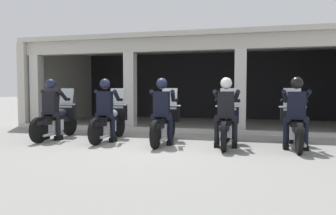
{
  "coord_description": "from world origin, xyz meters",
  "views": [
    {
      "loc": [
        2.03,
        -7.39,
        1.31
      ],
      "look_at": [
        0.0,
        0.5,
        0.86
      ],
      "focal_mm": 34.39,
      "sensor_mm": 36.0,
      "label": 1
    }
  ],
  "objects_px": {
    "police_officer_center": "(162,105)",
    "motorcycle_far_right": "(294,125)",
    "police_officer_left": "(105,104)",
    "police_officer_right": "(226,106)",
    "motorcycle_left": "(110,121)",
    "police_officer_far_right": "(296,107)",
    "police_officer_far_left": "(51,104)",
    "motorcycle_right": "(227,124)",
    "motorcycle_far_left": "(58,120)",
    "motorcycle_center": "(165,123)"
  },
  "relations": [
    {
      "from": "motorcycle_right",
      "to": "police_officer_far_right",
      "type": "bearing_deg",
      "value": -4.03
    },
    {
      "from": "police_officer_left",
      "to": "motorcycle_center",
      "type": "xyz_separation_m",
      "value": [
        1.5,
        0.2,
        -0.44
      ]
    },
    {
      "from": "motorcycle_left",
      "to": "motorcycle_right",
      "type": "bearing_deg",
      "value": 9.89
    },
    {
      "from": "police_officer_far_right",
      "to": "motorcycle_center",
      "type": "bearing_deg",
      "value": 178.36
    },
    {
      "from": "motorcycle_center",
      "to": "motorcycle_far_left",
      "type": "bearing_deg",
      "value": -167.87
    },
    {
      "from": "police_officer_far_left",
      "to": "police_officer_center",
      "type": "relative_size",
      "value": 1.0
    },
    {
      "from": "police_officer_center",
      "to": "police_officer_far_right",
      "type": "xyz_separation_m",
      "value": [
        2.99,
        0.12,
        0.0
      ]
    },
    {
      "from": "police_officer_far_left",
      "to": "police_officer_left",
      "type": "xyz_separation_m",
      "value": [
        1.5,
        0.07,
        0.0
      ]
    },
    {
      "from": "motorcycle_left",
      "to": "motorcycle_far_right",
      "type": "relative_size",
      "value": 1.0
    },
    {
      "from": "police_officer_far_left",
      "to": "motorcycle_far_right",
      "type": "bearing_deg",
      "value": 14.18
    },
    {
      "from": "police_officer_center",
      "to": "motorcycle_far_left",
      "type": "bearing_deg",
      "value": -173.28
    },
    {
      "from": "motorcycle_left",
      "to": "police_officer_center",
      "type": "distance_m",
      "value": 1.6
    },
    {
      "from": "motorcycle_far_left",
      "to": "police_officer_right",
      "type": "distance_m",
      "value": 4.52
    },
    {
      "from": "motorcycle_far_left",
      "to": "police_officer_far_right",
      "type": "distance_m",
      "value": 6.01
    },
    {
      "from": "police_officer_right",
      "to": "police_officer_far_right",
      "type": "bearing_deg",
      "value": 6.79
    },
    {
      "from": "motorcycle_far_left",
      "to": "police_officer_far_left",
      "type": "height_order",
      "value": "police_officer_far_left"
    },
    {
      "from": "police_officer_left",
      "to": "motorcycle_right",
      "type": "relative_size",
      "value": 0.78
    },
    {
      "from": "police_officer_far_right",
      "to": "police_officer_center",
      "type": "bearing_deg",
      "value": -176.22
    },
    {
      "from": "police_officer_far_left",
      "to": "police_officer_far_right",
      "type": "relative_size",
      "value": 1.0
    },
    {
      "from": "motorcycle_center",
      "to": "police_officer_right",
      "type": "bearing_deg",
      "value": 2.66
    },
    {
      "from": "motorcycle_center",
      "to": "motorcycle_right",
      "type": "bearing_deg",
      "value": 13.42
    },
    {
      "from": "motorcycle_far_left",
      "to": "police_officer_far_left",
      "type": "xyz_separation_m",
      "value": [
        -0.0,
        -0.28,
        0.44
      ]
    },
    {
      "from": "motorcycle_left",
      "to": "police_officer_left",
      "type": "xyz_separation_m",
      "value": [
        -0.0,
        -0.28,
        0.44
      ]
    },
    {
      "from": "motorcycle_far_right",
      "to": "police_officer_far_right",
      "type": "height_order",
      "value": "police_officer_far_right"
    },
    {
      "from": "police_officer_far_right",
      "to": "police_officer_right",
      "type": "bearing_deg",
      "value": -174.87
    },
    {
      "from": "motorcycle_far_left",
      "to": "motorcycle_far_right",
      "type": "bearing_deg",
      "value": 11.47
    },
    {
      "from": "motorcycle_right",
      "to": "motorcycle_far_right",
      "type": "distance_m",
      "value": 1.5
    },
    {
      "from": "police_officer_left",
      "to": "police_officer_right",
      "type": "relative_size",
      "value": 1.0
    },
    {
      "from": "motorcycle_far_right",
      "to": "motorcycle_right",
      "type": "bearing_deg",
      "value": -174.87
    },
    {
      "from": "motorcycle_center",
      "to": "police_officer_far_right",
      "type": "bearing_deg",
      "value": 9.35
    },
    {
      "from": "motorcycle_left",
      "to": "police_officer_far_right",
      "type": "height_order",
      "value": "police_officer_far_right"
    },
    {
      "from": "police_officer_left",
      "to": "motorcycle_center",
      "type": "relative_size",
      "value": 0.78
    },
    {
      "from": "motorcycle_far_left",
      "to": "police_officer_right",
      "type": "xyz_separation_m",
      "value": [
        4.49,
        -0.27,
        0.44
      ]
    },
    {
      "from": "police_officer_center",
      "to": "police_officer_right",
      "type": "bearing_deg",
      "value": 13.42
    },
    {
      "from": "police_officer_center",
      "to": "motorcycle_far_right",
      "type": "xyz_separation_m",
      "value": [
        3.0,
        0.41,
        -0.44
      ]
    },
    {
      "from": "motorcycle_far_right",
      "to": "police_officer_far_right",
      "type": "distance_m",
      "value": 0.52
    },
    {
      "from": "police_officer_left",
      "to": "police_officer_center",
      "type": "height_order",
      "value": "same"
    },
    {
      "from": "police_officer_right",
      "to": "police_officer_far_right",
      "type": "distance_m",
      "value": 1.5
    },
    {
      "from": "motorcycle_far_left",
      "to": "police_officer_far_left",
      "type": "relative_size",
      "value": 1.29
    },
    {
      "from": "motorcycle_right",
      "to": "police_officer_right",
      "type": "xyz_separation_m",
      "value": [
        -0.0,
        -0.28,
        0.44
      ]
    },
    {
      "from": "police_officer_far_left",
      "to": "motorcycle_left",
      "type": "relative_size",
      "value": 0.78
    },
    {
      "from": "police_officer_left",
      "to": "police_officer_far_right",
      "type": "relative_size",
      "value": 1.0
    },
    {
      "from": "motorcycle_left",
      "to": "police_officer_right",
      "type": "relative_size",
      "value": 1.29
    },
    {
      "from": "motorcycle_left",
      "to": "motorcycle_center",
      "type": "xyz_separation_m",
      "value": [
        1.5,
        -0.09,
        0.0
      ]
    },
    {
      "from": "motorcycle_center",
      "to": "police_officer_center",
      "type": "bearing_deg",
      "value": -77.83
    },
    {
      "from": "police_officer_left",
      "to": "police_officer_right",
      "type": "xyz_separation_m",
      "value": [
        2.99,
        -0.06,
        0.0
      ]
    },
    {
      "from": "motorcycle_far_left",
      "to": "police_officer_center",
      "type": "bearing_deg",
      "value": 4.74
    },
    {
      "from": "motorcycle_left",
      "to": "police_officer_center",
      "type": "relative_size",
      "value": 1.29
    },
    {
      "from": "police_officer_far_left",
      "to": "motorcycle_right",
      "type": "height_order",
      "value": "police_officer_far_left"
    },
    {
      "from": "police_officer_center",
      "to": "motorcycle_far_right",
      "type": "bearing_deg",
      "value": 20.15
    }
  ]
}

